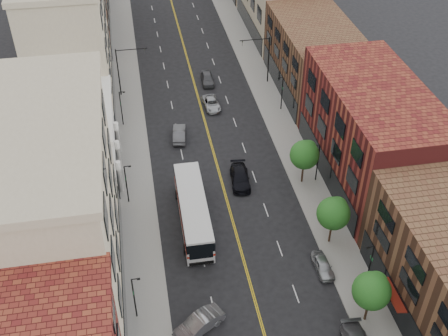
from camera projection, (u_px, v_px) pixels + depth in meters
sidewalk_left at (133, 145)px, 72.17m from camera, size 4.00×110.00×0.15m
sidewalk_right at (283, 130)px, 74.97m from camera, size 4.00×110.00×0.15m
bldg_l_tanoffice at (54, 216)px, 48.64m from camera, size 10.00×22.00×18.00m
bldg_l_white at (71, 144)px, 65.67m from camera, size 10.00×14.00×8.00m
bldg_l_far_a at (69, 42)px, 75.76m from camera, size 10.00×20.00×18.00m
bldg_r_mid at (371, 134)px, 63.78m from camera, size 10.00×22.00×12.00m
bldg_r_far_a at (314, 58)px, 80.67m from camera, size 10.00×20.00×10.00m
tree_r_1 at (372, 289)px, 48.43m from camera, size 3.40×3.40×5.59m
tree_r_2 at (334, 212)px, 56.18m from camera, size 3.40×3.40×5.59m
tree_r_3 at (305, 154)px, 63.92m from camera, size 3.40×3.40×5.59m
lamp_l_1 at (134, 296)px, 49.33m from camera, size 0.81×0.55×5.05m
lamp_l_2 at (127, 182)px, 61.73m from camera, size 0.81×0.55×5.05m
lamp_l_3 at (121, 106)px, 74.13m from camera, size 0.81×0.55×5.05m
lamp_r_1 at (370, 263)px, 52.40m from camera, size 0.81×0.55×5.05m
lamp_r_2 at (317, 161)px, 64.80m from camera, size 0.81×0.55×5.05m
lamp_r_3 at (282, 91)px, 77.20m from camera, size 0.81×0.55×5.05m
signal_mast_left at (123, 66)px, 79.39m from camera, size 4.49×0.18×7.20m
signal_mast_right at (264, 55)px, 82.27m from camera, size 4.49×0.18×7.20m
city_bus at (193, 209)px, 59.77m from camera, size 3.24×12.94×3.32m
car_angle_b at (199, 324)px, 49.61m from camera, size 5.05×3.88×1.60m
car_parked_far at (323, 266)px, 55.21m from camera, size 1.67×3.84×1.29m
car_lane_behind at (179, 134)px, 73.06m from camera, size 2.13×4.68×1.49m
car_lane_a at (240, 178)px, 65.87m from camera, size 2.58×5.38×1.51m
car_lane_b at (212, 103)px, 79.16m from camera, size 2.40×4.72×1.28m
car_lane_c at (207, 78)px, 84.59m from camera, size 1.94×4.49×1.51m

